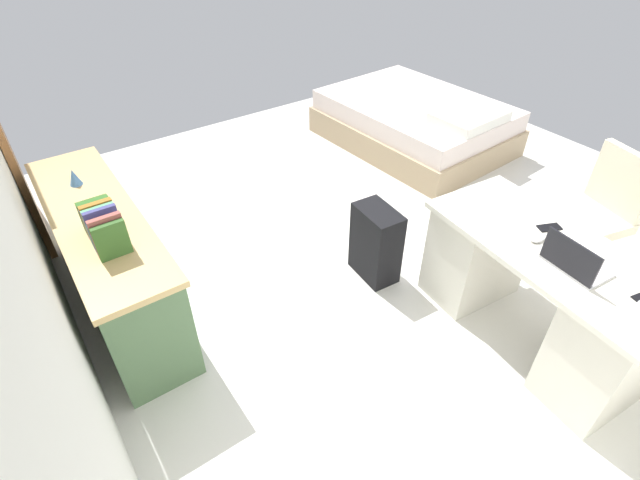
% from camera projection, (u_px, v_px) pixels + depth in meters
% --- Properties ---
extents(ground_plane, '(5.75, 5.75, 0.00)m').
position_uv_depth(ground_plane, '(389.00, 240.00, 3.90)').
color(ground_plane, silver).
extents(wall_back, '(4.65, 0.10, 2.51)m').
position_uv_depth(wall_back, '(2.00, 207.00, 2.05)').
color(wall_back, silver).
rests_on(wall_back, ground_plane).
extents(desk, '(1.49, 0.79, 0.73)m').
position_uv_depth(desk, '(536.00, 292.00, 2.88)').
color(desk, silver).
rests_on(desk, ground_plane).
extents(office_chair, '(0.56, 0.56, 0.94)m').
position_uv_depth(office_chair, '(591.00, 221.00, 3.39)').
color(office_chair, black).
rests_on(office_chair, ground_plane).
extents(credenza, '(1.80, 0.48, 0.76)m').
position_uv_depth(credenza, '(111.00, 261.00, 3.11)').
color(credenza, '#4C6B47').
rests_on(credenza, ground_plane).
extents(bed, '(1.98, 1.50, 0.58)m').
position_uv_depth(bed, '(415.00, 122.00, 5.11)').
color(bed, tan).
rests_on(bed, ground_plane).
extents(suitcase_black, '(0.38, 0.25, 0.57)m').
position_uv_depth(suitcase_black, '(376.00, 243.00, 3.41)').
color(suitcase_black, black).
rests_on(suitcase_black, ground_plane).
extents(laptop, '(0.33, 0.25, 0.21)m').
position_uv_depth(laptop, '(574.00, 262.00, 2.49)').
color(laptop, '#B7B7BC').
rests_on(laptop, desk).
extents(computer_mouse, '(0.07, 0.11, 0.03)m').
position_uv_depth(computer_mouse, '(537.00, 238.00, 2.70)').
color(computer_mouse, white).
rests_on(computer_mouse, desk).
extents(cell_phone_by_mouse, '(0.12, 0.15, 0.01)m').
position_uv_depth(cell_phone_by_mouse, '(549.00, 227.00, 2.80)').
color(cell_phone_by_mouse, black).
rests_on(cell_phone_by_mouse, desk).
extents(book_row, '(0.36, 0.17, 0.24)m').
position_uv_depth(book_row, '(103.00, 225.00, 2.60)').
color(book_row, '#345E27').
rests_on(book_row, credenza).
extents(figurine_small, '(0.08, 0.08, 0.11)m').
position_uv_depth(figurine_small, '(74.00, 177.00, 3.09)').
color(figurine_small, '#4C7FBF').
rests_on(figurine_small, credenza).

